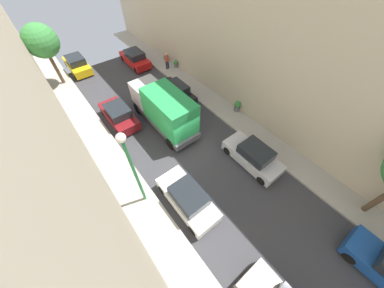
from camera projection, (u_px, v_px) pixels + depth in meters
name	position (u px, v px, depth m)	size (l,w,h in m)	color
ground	(189.00, 148.00, 15.33)	(32.00, 32.00, 0.00)	#38383D
sidewalk_left	(128.00, 184.00, 13.30)	(2.00, 44.00, 0.15)	#A8A399
sidewalk_right	(235.00, 119.00, 17.25)	(2.00, 44.00, 0.15)	#A8A399
building_right	(300.00, 1.00, 12.82)	(6.00, 44.00, 15.73)	beige
parked_car_left_1	(188.00, 198.00, 12.00)	(1.78, 4.20, 1.57)	white
parked_car_left_2	(119.00, 115.00, 16.60)	(1.78, 4.20, 1.57)	maroon
parked_car_left_3	(77.00, 64.00, 21.63)	(1.78, 4.20, 1.57)	gold
parked_car_right_1	(253.00, 156.00, 13.97)	(1.78, 4.20, 1.57)	silver
parked_car_right_2	(176.00, 92.00, 18.54)	(1.78, 4.20, 1.57)	black
parked_car_right_3	(135.00, 59.00, 22.41)	(1.78, 4.20, 1.57)	red
delivery_truck	(164.00, 109.00, 15.47)	(2.26, 6.60, 3.38)	#4C4C51
pedestrian	(167.00, 60.00, 21.46)	(0.40, 0.36, 1.72)	#2D334C
street_tree_0	(41.00, 41.00, 17.39)	(2.79, 2.79, 5.45)	brown
potted_plant_1	(237.00, 106.00, 17.43)	(0.56, 0.56, 0.94)	slate
potted_plant_2	(176.00, 63.00, 22.06)	(0.45, 0.45, 0.73)	slate
potted_plant_3	(166.00, 58.00, 22.79)	(0.51, 0.51, 0.74)	#B2A899
lamp_post	(131.00, 163.00, 9.66)	(0.44, 0.44, 5.86)	#26723F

